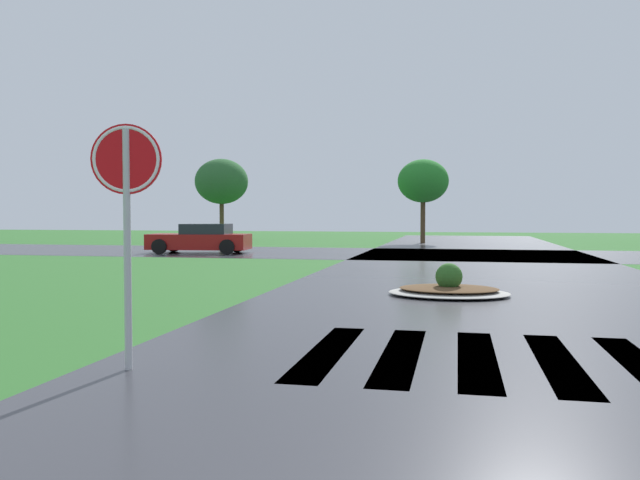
{
  "coord_description": "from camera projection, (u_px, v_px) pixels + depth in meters",
  "views": [
    {
      "loc": [
        -0.69,
        -2.06,
        1.7
      ],
      "look_at": [
        -3.13,
        9.34,
        1.23
      ],
      "focal_mm": 36.13,
      "sensor_mm": 36.0,
      "label": 1
    }
  ],
  "objects": [
    {
      "name": "car_blue_compact",
      "position": [
        201.0,
        239.0,
        28.11
      ],
      "size": [
        4.49,
        2.36,
        1.28
      ],
      "rotation": [
        0.0,
        0.0,
        3.24
      ],
      "color": "maroon",
      "rests_on": "ground"
    },
    {
      "name": "asphalt_cross_road",
      "position": [
        474.0,
        255.0,
        27.0
      ],
      "size": [
        90.0,
        8.54,
        0.01
      ],
      "primitive_type": "cube",
      "color": "#35353A",
      "rests_on": "ground"
    },
    {
      "name": "stop_sign",
      "position": [
        127.0,
        187.0,
        6.95
      ],
      "size": [
        0.74,
        0.23,
        2.67
      ],
      "rotation": [
        0.0,
        0.0,
        0.26
      ],
      "color": "#B2B5BA",
      "rests_on": "ground"
    },
    {
      "name": "asphalt_roadway",
      "position": [
        496.0,
        307.0,
        11.7
      ],
      "size": [
        9.48,
        80.0,
        0.01
      ],
      "primitive_type": "cube",
      "color": "#35353A",
      "rests_on": "ground"
    },
    {
      "name": "crosswalk_stripes",
      "position": [
        517.0,
        359.0,
        7.51
      ],
      "size": [
        4.95,
        3.26,
        0.01
      ],
      "color": "white",
      "rests_on": "ground"
    },
    {
      "name": "median_island",
      "position": [
        449.0,
        289.0,
        13.43
      ],
      "size": [
        2.51,
        2.0,
        0.68
      ],
      "color": "#9E9B93",
      "rests_on": "ground"
    }
  ]
}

